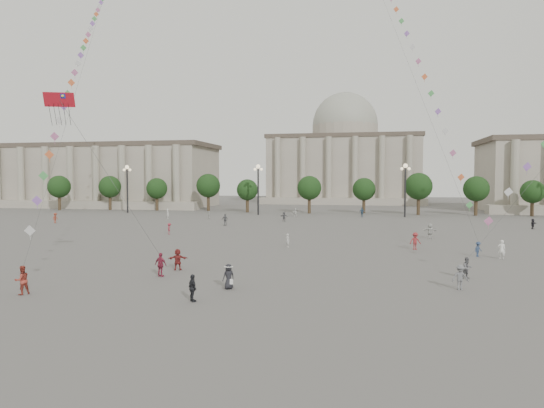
# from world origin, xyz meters

# --- Properties ---
(ground) EXTENTS (360.00, 360.00, 0.00)m
(ground) POSITION_xyz_m (0.00, 0.00, 0.00)
(ground) COLOR #585553
(ground) RESTS_ON ground
(hall_west) EXTENTS (84.00, 26.22, 17.20)m
(hall_west) POSITION_xyz_m (-75.00, 93.89, 8.43)
(hall_west) COLOR gray
(hall_west) RESTS_ON ground
(hall_central) EXTENTS (48.30, 34.30, 35.50)m
(hall_central) POSITION_xyz_m (0.00, 129.22, 14.23)
(hall_central) COLOR gray
(hall_central) RESTS_ON ground
(tree_row) EXTENTS (137.12, 5.12, 8.00)m
(tree_row) POSITION_xyz_m (0.00, 78.00, 5.39)
(tree_row) COLOR #34261A
(tree_row) RESTS_ON ground
(lamp_post_far_west) EXTENTS (2.00, 0.90, 10.65)m
(lamp_post_far_west) POSITION_xyz_m (-45.00, 70.00, 7.35)
(lamp_post_far_west) COLOR #262628
(lamp_post_far_west) RESTS_ON ground
(lamp_post_mid_west) EXTENTS (2.00, 0.90, 10.65)m
(lamp_post_mid_west) POSITION_xyz_m (-15.00, 70.00, 7.35)
(lamp_post_mid_west) COLOR #262628
(lamp_post_mid_west) RESTS_ON ground
(lamp_post_mid_east) EXTENTS (2.00, 0.90, 10.65)m
(lamp_post_mid_east) POSITION_xyz_m (15.00, 70.00, 7.35)
(lamp_post_mid_east) COLOR #262628
(lamp_post_mid_east) RESTS_ON ground
(person_crowd_0) EXTENTS (1.14, 0.48, 1.94)m
(person_crowd_0) POSITION_xyz_m (6.62, 68.00, 0.97)
(person_crowd_0) COLOR #2E4B69
(person_crowd_0) RESTS_ON ground
(person_crowd_2) EXTENTS (0.77, 1.20, 1.77)m
(person_crowd_2) POSITION_xyz_m (-44.92, 44.44, 0.88)
(person_crowd_2) COLOR brown
(person_crowd_2) RESTS_ON ground
(person_crowd_4) EXTENTS (1.40, 1.43, 1.64)m
(person_crowd_4) POSITION_xyz_m (-6.61, 66.88, 0.82)
(person_crowd_4) COLOR silver
(person_crowd_4) RESTS_ON ground
(person_crowd_6) EXTENTS (1.24, 0.86, 1.76)m
(person_crowd_6) POSITION_xyz_m (14.21, 5.24, 0.88)
(person_crowd_6) COLOR slate
(person_crowd_6) RESTS_ON ground
(person_crowd_7) EXTENTS (1.80, 0.59, 1.94)m
(person_crowd_7) POSITION_xyz_m (15.70, 34.90, 0.97)
(person_crowd_7) COLOR beige
(person_crowd_7) RESTS_ON ground
(person_crowd_8) EXTENTS (1.35, 0.98, 1.88)m
(person_crowd_8) POSITION_xyz_m (12.92, 24.23, 0.94)
(person_crowd_8) COLOR maroon
(person_crowd_8) RESTS_ON ground
(person_crowd_9) EXTENTS (1.34, 1.40, 1.59)m
(person_crowd_9) POSITION_xyz_m (32.41, 49.93, 0.79)
(person_crowd_9) COLOR black
(person_crowd_9) RESTS_ON ground
(person_crowd_10) EXTENTS (0.76, 0.84, 1.92)m
(person_crowd_10) POSITION_xyz_m (-29.70, 56.90, 0.96)
(person_crowd_10) COLOR silver
(person_crowd_10) RESTS_ON ground
(person_crowd_12) EXTENTS (1.66, 0.85, 1.72)m
(person_crowd_12) POSITION_xyz_m (-6.93, 55.70, 0.86)
(person_crowd_12) COLOR slate
(person_crowd_12) RESTS_ON ground
(person_crowd_13) EXTENTS (0.64, 0.66, 1.52)m
(person_crowd_13) POSITION_xyz_m (-0.86, 23.45, 0.76)
(person_crowd_13) COLOR silver
(person_crowd_13) RESTS_ON ground
(person_crowd_16) EXTENTS (1.18, 0.66, 1.89)m
(person_crowd_16) POSITION_xyz_m (-15.04, 46.14, 0.95)
(person_crowd_16) COLOR #58595D
(person_crowd_16) RESTS_ON ground
(person_crowd_17) EXTENTS (0.97, 1.16, 1.56)m
(person_crowd_17) POSITION_xyz_m (-18.85, 32.49, 0.78)
(person_crowd_17) COLOR maroon
(person_crowd_17) RESTS_ON ground
(person_crowd_18) EXTENTS (0.71, 0.95, 1.50)m
(person_crowd_18) POSITION_xyz_m (-21.90, 58.28, 0.75)
(person_crowd_18) COLOR #B5B5B0
(person_crowd_18) RESTS_ON ground
(person_crowd_19) EXTENTS (0.76, 0.59, 1.84)m
(person_crowd_19) POSITION_xyz_m (20.41, 19.50, 0.92)
(person_crowd_19) COLOR white
(person_crowd_19) RESTS_ON ground
(tourist_0) EXTENTS (1.19, 0.76, 1.88)m
(tourist_0) POSITION_xyz_m (-7.88, 5.41, 0.94)
(tourist_0) COLOR maroon
(tourist_0) RESTS_ON ground
(tourist_1) EXTENTS (1.00, 1.02, 1.72)m
(tourist_1) POSITION_xyz_m (-2.68, -1.42, 0.86)
(tourist_1) COLOR black
(tourist_1) RESTS_ON ground
(tourist_2) EXTENTS (1.74, 0.97, 1.79)m
(tourist_2) POSITION_xyz_m (-7.65, 8.27, 0.89)
(tourist_2) COLOR maroon
(tourist_2) RESTS_ON ground
(kite_flyer_0) EXTENTS (1.11, 1.18, 1.92)m
(kite_flyer_0) POSITION_xyz_m (-14.38, -1.86, 0.96)
(kite_flyer_0) COLOR #973429
(kite_flyer_0) RESTS_ON ground
(kite_flyer_1) EXTENTS (1.06, 1.06, 1.48)m
(kite_flyer_1) POSITION_xyz_m (18.55, 20.60, 0.74)
(kite_flyer_1) COLOR navy
(kite_flyer_1) RESTS_ON ground
(kite_flyer_2) EXTENTS (1.00, 0.93, 1.64)m
(kite_flyer_2) POSITION_xyz_m (15.43, 9.37, 0.82)
(kite_flyer_2) COLOR #5E5E63
(kite_flyer_2) RESTS_ON ground
(hat_person) EXTENTS (1.00, 0.98, 1.74)m
(hat_person) POSITION_xyz_m (-1.48, 2.39, 0.91)
(hat_person) COLOR black
(hat_person) RESTS_ON ground
(dragon_kite) EXTENTS (4.58, 1.81, 14.00)m
(dragon_kite) POSITION_xyz_m (-14.72, 3.11, 12.78)
(dragon_kite) COLOR #AF121F
(dragon_kite) RESTS_ON ground
(kite_train_west) EXTENTS (23.20, 49.63, 68.47)m
(kite_train_west) POSITION_xyz_m (-26.49, 24.80, 22.98)
(kite_train_west) COLOR #3F3F3F
(kite_train_west) RESTS_ON ground
(kite_train_mid) EXTENTS (15.21, 36.46, 67.51)m
(kite_train_mid) POSITION_xyz_m (10.74, 40.15, 31.45)
(kite_train_mid) COLOR #3F3F3F
(kite_train_mid) RESTS_ON ground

